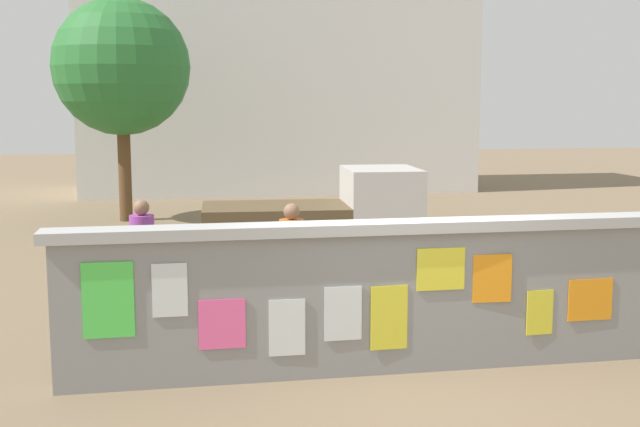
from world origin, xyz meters
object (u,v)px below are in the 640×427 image
bicycle_far (562,293)px  tree_roadside (121,67)px  person_walking (292,250)px  person_bystander (142,245)px  motorcycle (192,305)px  bicycle_near (400,304)px  auto_rickshaw_truck (323,225)px

bicycle_far → tree_roadside: (-6.39, 10.38, 3.40)m
person_walking → person_bystander: 2.14m
motorcycle → tree_roadside: tree_roadside is taller
bicycle_far → bicycle_near: bearing=-176.5°
person_bystander → bicycle_far: bearing=-13.4°
bicycle_far → person_walking: size_ratio=1.02×
motorcycle → bicycle_far: 5.00m
motorcycle → person_bystander: 1.66m
auto_rickshaw_truck → bicycle_near: (0.41, -3.31, -0.54)m
auto_rickshaw_truck → bicycle_far: bearing=-49.2°
person_walking → auto_rickshaw_truck: bearing=70.7°
bicycle_near → person_walking: bearing=151.6°
motorcycle → person_walking: size_ratio=1.17×
person_walking → tree_roadside: 10.56m
person_walking → person_bystander: bearing=158.6°
bicycle_far → person_walking: 3.75m
person_bystander → auto_rickshaw_truck: bearing=32.1°
person_walking → motorcycle: bearing=-154.0°
bicycle_far → motorcycle: bearing=-178.9°
auto_rickshaw_truck → person_bystander: 3.43m
bicycle_far → person_walking: person_walking is taller
auto_rickshaw_truck → motorcycle: 3.99m
bicycle_far → person_bystander: person_bystander is taller
bicycle_far → auto_rickshaw_truck: bearing=130.8°
person_bystander → tree_roadside: tree_roadside is taller
person_bystander → person_walking: bearing=-21.4°
auto_rickshaw_truck → bicycle_far: 4.22m
auto_rickshaw_truck → motorcycle: bearing=-124.7°
motorcycle → bicycle_near: bearing=-1.1°
bicycle_near → person_bystander: size_ratio=1.05×
bicycle_far → tree_roadside: bearing=121.6°
auto_rickshaw_truck → person_walking: 2.76m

